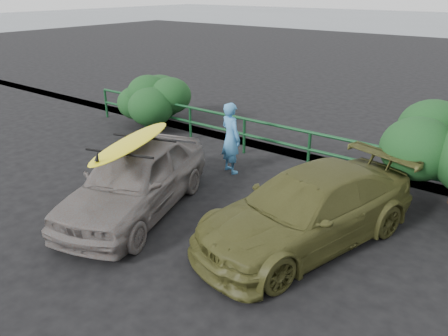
{
  "coord_description": "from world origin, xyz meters",
  "views": [
    {
      "loc": [
        5.57,
        -4.55,
        4.39
      ],
      "look_at": [
        0.79,
        1.72,
        1.08
      ],
      "focal_mm": 35.0,
      "sensor_mm": 36.0,
      "label": 1
    }
  ],
  "objects_px": {
    "olive_vehicle": "(308,209)",
    "man": "(231,138)",
    "sedan": "(135,179)",
    "guardrail": "(275,143)",
    "surfboard": "(132,142)"
  },
  "relations": [
    {
      "from": "olive_vehicle",
      "to": "man",
      "type": "relative_size",
      "value": 2.56
    },
    {
      "from": "guardrail",
      "to": "man",
      "type": "bearing_deg",
      "value": -111.31
    },
    {
      "from": "sedan",
      "to": "man",
      "type": "bearing_deg",
      "value": 65.97
    },
    {
      "from": "olive_vehicle",
      "to": "guardrail",
      "type": "bearing_deg",
      "value": 145.93
    },
    {
      "from": "guardrail",
      "to": "sedan",
      "type": "distance_m",
      "value": 4.26
    },
    {
      "from": "guardrail",
      "to": "olive_vehicle",
      "type": "bearing_deg",
      "value": -50.53
    },
    {
      "from": "man",
      "to": "sedan",
      "type": "bearing_deg",
      "value": 103.4
    },
    {
      "from": "olive_vehicle",
      "to": "sedan",
      "type": "bearing_deg",
      "value": -145.64
    },
    {
      "from": "olive_vehicle",
      "to": "man",
      "type": "bearing_deg",
      "value": 166.02
    },
    {
      "from": "man",
      "to": "surfboard",
      "type": "bearing_deg",
      "value": 103.4
    },
    {
      "from": "olive_vehicle",
      "to": "surfboard",
      "type": "height_order",
      "value": "surfboard"
    },
    {
      "from": "man",
      "to": "olive_vehicle",
      "type": "bearing_deg",
      "value": 169.02
    },
    {
      "from": "olive_vehicle",
      "to": "man",
      "type": "height_order",
      "value": "man"
    },
    {
      "from": "guardrail",
      "to": "man",
      "type": "distance_m",
      "value": 1.44
    },
    {
      "from": "sedan",
      "to": "olive_vehicle",
      "type": "xyz_separation_m",
      "value": [
        3.36,
        1.09,
        -0.05
      ]
    }
  ]
}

